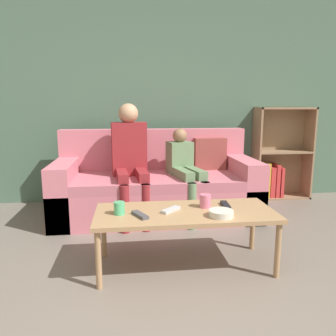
{
  "coord_description": "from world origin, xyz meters",
  "views": [
    {
      "loc": [
        -0.14,
        -1.1,
        1.17
      ],
      "look_at": [
        0.19,
        1.71,
        0.63
      ],
      "focal_mm": 35.0,
      "sensor_mm": 36.0,
      "label": 1
    }
  ],
  "objects_px": {
    "tv_remote_2": "(140,215)",
    "person_adult": "(130,153)",
    "coffee_table": "(185,216)",
    "cup_near": "(119,208)",
    "snack_bowl": "(221,213)",
    "bookshelf": "(277,161)",
    "couch": "(157,187)",
    "cup_far": "(205,201)",
    "tv_remote_0": "(171,210)",
    "tv_remote_1": "(225,205)",
    "person_child": "(185,168)"
  },
  "relations": [
    {
      "from": "coffee_table",
      "to": "snack_bowl",
      "type": "relative_size",
      "value": 7.63
    },
    {
      "from": "coffee_table",
      "to": "snack_bowl",
      "type": "bearing_deg",
      "value": -33.73
    },
    {
      "from": "bookshelf",
      "to": "tv_remote_0",
      "type": "height_order",
      "value": "bookshelf"
    },
    {
      "from": "cup_far",
      "to": "tv_remote_2",
      "type": "relative_size",
      "value": 0.57
    },
    {
      "from": "person_adult",
      "to": "tv_remote_1",
      "type": "relative_size",
      "value": 6.91
    },
    {
      "from": "bookshelf",
      "to": "person_adult",
      "type": "relative_size",
      "value": 0.97
    },
    {
      "from": "cup_near",
      "to": "person_adult",
      "type": "bearing_deg",
      "value": 85.84
    },
    {
      "from": "couch",
      "to": "snack_bowl",
      "type": "xyz_separation_m",
      "value": [
        0.33,
        -1.37,
        0.15
      ]
    },
    {
      "from": "snack_bowl",
      "to": "tv_remote_1",
      "type": "bearing_deg",
      "value": 66.52
    },
    {
      "from": "person_adult",
      "to": "tv_remote_0",
      "type": "xyz_separation_m",
      "value": [
        0.28,
        -1.13,
        -0.25
      ]
    },
    {
      "from": "cup_near",
      "to": "tv_remote_2",
      "type": "height_order",
      "value": "cup_near"
    },
    {
      "from": "coffee_table",
      "to": "cup_near",
      "type": "bearing_deg",
      "value": -178.03
    },
    {
      "from": "person_adult",
      "to": "tv_remote_0",
      "type": "height_order",
      "value": "person_adult"
    },
    {
      "from": "couch",
      "to": "cup_near",
      "type": "height_order",
      "value": "couch"
    },
    {
      "from": "cup_far",
      "to": "tv_remote_0",
      "type": "distance_m",
      "value": 0.28
    },
    {
      "from": "couch",
      "to": "cup_near",
      "type": "xyz_separation_m",
      "value": [
        -0.37,
        -1.24,
        0.17
      ]
    },
    {
      "from": "person_child",
      "to": "tv_remote_0",
      "type": "bearing_deg",
      "value": -118.11
    },
    {
      "from": "couch",
      "to": "bookshelf",
      "type": "distance_m",
      "value": 1.68
    },
    {
      "from": "couch",
      "to": "coffee_table",
      "type": "xyz_separation_m",
      "value": [
        0.1,
        -1.22,
        0.09
      ]
    },
    {
      "from": "tv_remote_2",
      "to": "person_child",
      "type": "bearing_deg",
      "value": 39.93
    },
    {
      "from": "cup_far",
      "to": "tv_remote_0",
      "type": "height_order",
      "value": "cup_far"
    },
    {
      "from": "bookshelf",
      "to": "cup_far",
      "type": "height_order",
      "value": "bookshelf"
    },
    {
      "from": "bookshelf",
      "to": "person_adult",
      "type": "distance_m",
      "value": 1.98
    },
    {
      "from": "tv_remote_2",
      "to": "person_adult",
      "type": "bearing_deg",
      "value": 66.39
    },
    {
      "from": "bookshelf",
      "to": "tv_remote_0",
      "type": "distance_m",
      "value": 2.34
    },
    {
      "from": "tv_remote_1",
      "to": "tv_remote_2",
      "type": "relative_size",
      "value": 1.0
    },
    {
      "from": "bookshelf",
      "to": "tv_remote_0",
      "type": "bearing_deg",
      "value": -132.82
    },
    {
      "from": "snack_bowl",
      "to": "person_child",
      "type": "bearing_deg",
      "value": 91.91
    },
    {
      "from": "couch",
      "to": "cup_near",
      "type": "distance_m",
      "value": 1.3
    },
    {
      "from": "person_adult",
      "to": "tv_remote_2",
      "type": "height_order",
      "value": "person_adult"
    },
    {
      "from": "person_adult",
      "to": "tv_remote_2",
      "type": "bearing_deg",
      "value": -92.64
    },
    {
      "from": "coffee_table",
      "to": "tv_remote_0",
      "type": "bearing_deg",
      "value": 176.69
    },
    {
      "from": "couch",
      "to": "tv_remote_1",
      "type": "height_order",
      "value": "couch"
    },
    {
      "from": "tv_remote_1",
      "to": "tv_remote_2",
      "type": "height_order",
      "value": "same"
    },
    {
      "from": "cup_far",
      "to": "couch",
      "type": "bearing_deg",
      "value": 102.94
    },
    {
      "from": "cup_near",
      "to": "tv_remote_1",
      "type": "bearing_deg",
      "value": 6.51
    },
    {
      "from": "coffee_table",
      "to": "person_child",
      "type": "relative_size",
      "value": 1.37
    },
    {
      "from": "couch",
      "to": "tv_remote_0",
      "type": "bearing_deg",
      "value": -90.08
    },
    {
      "from": "tv_remote_2",
      "to": "snack_bowl",
      "type": "height_order",
      "value": "snack_bowl"
    },
    {
      "from": "tv_remote_0",
      "to": "tv_remote_2",
      "type": "distance_m",
      "value": 0.24
    },
    {
      "from": "cup_far",
      "to": "tv_remote_0",
      "type": "xyz_separation_m",
      "value": [
        -0.27,
        -0.06,
        -0.04
      ]
    },
    {
      "from": "cup_near",
      "to": "snack_bowl",
      "type": "distance_m",
      "value": 0.7
    },
    {
      "from": "person_adult",
      "to": "bookshelf",
      "type": "bearing_deg",
      "value": 12.21
    },
    {
      "from": "tv_remote_2",
      "to": "snack_bowl",
      "type": "xyz_separation_m",
      "value": [
        0.55,
        -0.07,
        0.01
      ]
    },
    {
      "from": "tv_remote_0",
      "to": "snack_bowl",
      "type": "height_order",
      "value": "snack_bowl"
    },
    {
      "from": "tv_remote_2",
      "to": "snack_bowl",
      "type": "distance_m",
      "value": 0.55
    },
    {
      "from": "couch",
      "to": "snack_bowl",
      "type": "relative_size",
      "value": 12.53
    },
    {
      "from": "cup_near",
      "to": "cup_far",
      "type": "distance_m",
      "value": 0.64
    },
    {
      "from": "bookshelf",
      "to": "cup_far",
      "type": "bearing_deg",
      "value": -128.7
    },
    {
      "from": "person_adult",
      "to": "tv_remote_2",
      "type": "xyz_separation_m",
      "value": [
        0.06,
        -1.21,
        -0.25
      ]
    }
  ]
}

